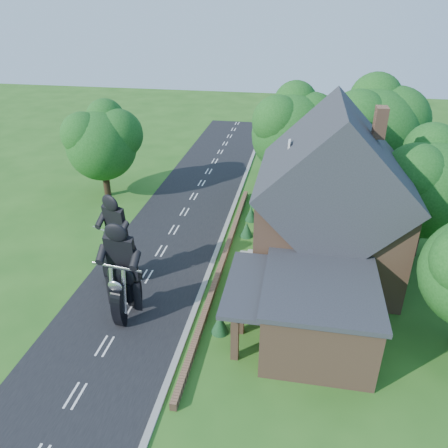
% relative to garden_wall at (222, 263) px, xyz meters
% --- Properties ---
extents(ground, '(120.00, 120.00, 0.00)m').
position_rel_garden_wall_xyz_m(ground, '(-4.30, -5.00, -0.20)').
color(ground, '#265819').
rests_on(ground, ground).
extents(road, '(7.00, 80.00, 0.02)m').
position_rel_garden_wall_xyz_m(road, '(-4.30, -5.00, -0.19)').
color(road, black).
rests_on(road, ground).
extents(kerb, '(0.30, 80.00, 0.12)m').
position_rel_garden_wall_xyz_m(kerb, '(-0.65, -5.00, -0.14)').
color(kerb, gray).
rests_on(kerb, ground).
extents(garden_wall, '(0.30, 22.00, 0.40)m').
position_rel_garden_wall_xyz_m(garden_wall, '(0.00, 0.00, 0.00)').
color(garden_wall, brown).
rests_on(garden_wall, ground).
extents(house, '(9.54, 8.64, 10.24)m').
position_rel_garden_wall_xyz_m(house, '(6.19, 1.00, 4.14)').
color(house, brown).
rests_on(house, ground).
extents(annex, '(7.05, 5.94, 3.44)m').
position_rel_garden_wall_xyz_m(annex, '(5.57, -5.80, 1.57)').
color(annex, brown).
rests_on(annex, ground).
extents(tree_house_right, '(6.51, 6.00, 8.40)m').
position_rel_garden_wall_xyz_m(tree_house_right, '(12.35, 3.62, 4.99)').
color(tree_house_right, black).
rests_on(tree_house_right, ground).
extents(tree_behind_house, '(7.81, 7.20, 10.08)m').
position_rel_garden_wall_xyz_m(tree_behind_house, '(9.88, 11.14, 6.03)').
color(tree_behind_house, black).
rests_on(tree_behind_house, ground).
extents(tree_behind_left, '(6.94, 6.40, 9.16)m').
position_rel_garden_wall_xyz_m(tree_behind_left, '(3.86, 12.13, 5.53)').
color(tree_behind_left, black).
rests_on(tree_behind_left, ground).
extents(tree_far_road, '(6.08, 5.60, 7.84)m').
position_rel_garden_wall_xyz_m(tree_far_road, '(-11.16, 9.11, 4.64)').
color(tree_far_road, black).
rests_on(tree_far_road, ground).
extents(shrub_a, '(0.90, 0.90, 1.10)m').
position_rel_garden_wall_xyz_m(shrub_a, '(1.00, -6.00, 0.35)').
color(shrub_a, '#11371A').
rests_on(shrub_a, ground).
extents(shrub_b, '(0.90, 0.90, 1.10)m').
position_rel_garden_wall_xyz_m(shrub_b, '(1.00, -3.50, 0.35)').
color(shrub_b, '#11371A').
rests_on(shrub_b, ground).
extents(shrub_c, '(0.90, 0.90, 1.10)m').
position_rel_garden_wall_xyz_m(shrub_c, '(1.00, -1.00, 0.35)').
color(shrub_c, '#11371A').
rests_on(shrub_c, ground).
extents(shrub_d, '(0.90, 0.90, 1.10)m').
position_rel_garden_wall_xyz_m(shrub_d, '(1.00, 4.00, 0.35)').
color(shrub_d, '#11371A').
rests_on(shrub_d, ground).
extents(shrub_e, '(0.90, 0.90, 1.10)m').
position_rel_garden_wall_xyz_m(shrub_e, '(1.00, 6.50, 0.35)').
color(shrub_e, '#11371A').
rests_on(shrub_e, ground).
extents(shrub_f, '(0.90, 0.90, 1.10)m').
position_rel_garden_wall_xyz_m(shrub_f, '(1.00, 9.00, 0.35)').
color(shrub_f, '#11371A').
rests_on(shrub_f, ground).
extents(motorcycle_lead, '(0.67, 1.85, 1.69)m').
position_rel_garden_wall_xyz_m(motorcycle_lead, '(-3.98, -5.67, 0.64)').
color(motorcycle_lead, black).
rests_on(motorcycle_lead, ground).
extents(motorcycle_follow, '(1.13, 1.82, 1.66)m').
position_rel_garden_wall_xyz_m(motorcycle_follow, '(-5.60, -2.49, 0.63)').
color(motorcycle_follow, black).
rests_on(motorcycle_follow, ground).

